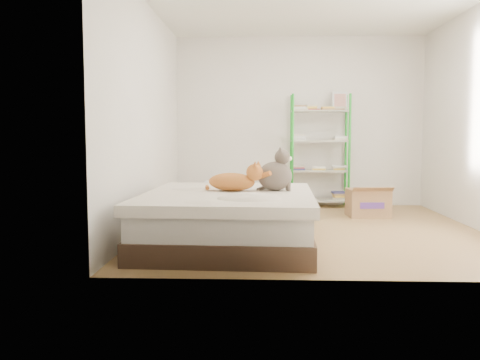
{
  "coord_description": "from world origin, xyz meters",
  "views": [
    {
      "loc": [
        -0.6,
        -5.85,
        1.08
      ],
      "look_at": [
        -0.81,
        -0.57,
        0.62
      ],
      "focal_mm": 38.0,
      "sensor_mm": 36.0,
      "label": 1
    }
  ],
  "objects_px": {
    "orange_cat": "(232,179)",
    "grey_cat": "(275,170)",
    "bed": "(229,218)",
    "white_bin": "(216,194)",
    "shelf_unit": "(320,150)",
    "cardboard_box": "(368,203)"
  },
  "relations": [
    {
      "from": "shelf_unit",
      "to": "cardboard_box",
      "type": "relative_size",
      "value": 3.16
    },
    {
      "from": "shelf_unit",
      "to": "white_bin",
      "type": "xyz_separation_m",
      "value": [
        -1.57,
        -0.09,
        -0.67
      ]
    },
    {
      "from": "bed",
      "to": "white_bin",
      "type": "distance_m",
      "value": 2.69
    },
    {
      "from": "bed",
      "to": "shelf_unit",
      "type": "height_order",
      "value": "shelf_unit"
    },
    {
      "from": "grey_cat",
      "to": "cardboard_box",
      "type": "distance_m",
      "value": 2.16
    },
    {
      "from": "white_bin",
      "to": "cardboard_box",
      "type": "bearing_deg",
      "value": -21.63
    },
    {
      "from": "grey_cat",
      "to": "white_bin",
      "type": "bearing_deg",
      "value": 16.18
    },
    {
      "from": "bed",
      "to": "white_bin",
      "type": "height_order",
      "value": "bed"
    },
    {
      "from": "grey_cat",
      "to": "bed",
      "type": "bearing_deg",
      "value": 109.86
    },
    {
      "from": "cardboard_box",
      "to": "white_bin",
      "type": "bearing_deg",
      "value": 154.93
    },
    {
      "from": "bed",
      "to": "cardboard_box",
      "type": "distance_m",
      "value": 2.53
    },
    {
      "from": "orange_cat",
      "to": "grey_cat",
      "type": "bearing_deg",
      "value": 25.75
    },
    {
      "from": "grey_cat",
      "to": "orange_cat",
      "type": "bearing_deg",
      "value": 95.62
    },
    {
      "from": "bed",
      "to": "grey_cat",
      "type": "distance_m",
      "value": 0.69
    },
    {
      "from": "orange_cat",
      "to": "bed",
      "type": "bearing_deg",
      "value": -81.71
    },
    {
      "from": "shelf_unit",
      "to": "bed",
      "type": "bearing_deg",
      "value": -113.83
    },
    {
      "from": "bed",
      "to": "orange_cat",
      "type": "distance_m",
      "value": 0.4
    },
    {
      "from": "grey_cat",
      "to": "white_bin",
      "type": "height_order",
      "value": "grey_cat"
    },
    {
      "from": "orange_cat",
      "to": "cardboard_box",
      "type": "height_order",
      "value": "orange_cat"
    },
    {
      "from": "cardboard_box",
      "to": "white_bin",
      "type": "distance_m",
      "value": 2.27
    },
    {
      "from": "bed",
      "to": "cardboard_box",
      "type": "relative_size",
      "value": 3.85
    },
    {
      "from": "orange_cat",
      "to": "shelf_unit",
      "type": "height_order",
      "value": "shelf_unit"
    }
  ]
}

